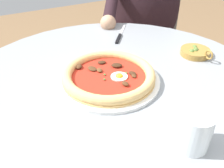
# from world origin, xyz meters

# --- Properties ---
(dining_table) EXTENTS (1.00, 1.00, 0.72)m
(dining_table) POSITION_xyz_m (0.00, 0.00, 0.55)
(dining_table) COLOR gray
(dining_table) RESTS_ON ground
(pizza_on_plate) EXTENTS (0.31, 0.31, 0.04)m
(pizza_on_plate) POSITION_xyz_m (0.03, 0.01, 0.74)
(pizza_on_plate) COLOR white
(pizza_on_plate) RESTS_ON dining_table
(water_glass) EXTENTS (0.08, 0.08, 0.09)m
(water_glass) POSITION_xyz_m (-0.28, -0.04, 0.76)
(water_glass) COLOR silver
(water_glass) RESTS_ON dining_table
(steak_knife) EXTENTS (0.16, 0.13, 0.01)m
(steak_knife) POSITION_xyz_m (0.30, -0.17, 0.72)
(steak_knife) COLOR silver
(steak_knife) RESTS_ON dining_table
(olive_pan) EXTENTS (0.13, 0.10, 0.05)m
(olive_pan) POSITION_xyz_m (0.04, -0.34, 0.73)
(olive_pan) COLOR olive
(olive_pan) RESTS_ON dining_table
(diner_person) EXTENTS (0.43, 0.56, 1.16)m
(diner_person) POSITION_xyz_m (0.57, -0.47, 0.52)
(diner_person) COLOR #282833
(diner_person) RESTS_ON ground
(cafe_chair_diner) EXTENTS (0.60, 0.60, 0.87)m
(cafe_chair_diner) POSITION_xyz_m (0.68, -0.56, 0.53)
(cafe_chair_diner) COLOR #504A45
(cafe_chair_diner) RESTS_ON ground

